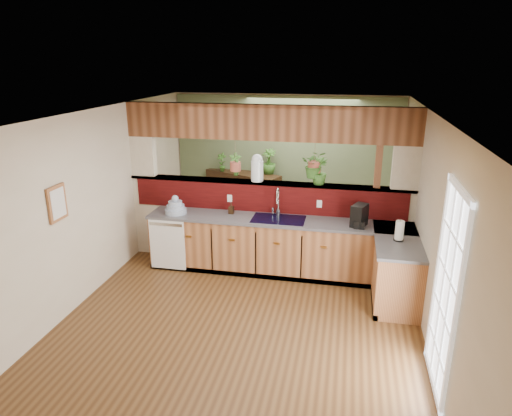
% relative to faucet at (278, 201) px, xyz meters
% --- Properties ---
extents(ground, '(4.60, 7.00, 0.01)m').
position_rel_faucet_xyz_m(ground, '(-0.21, -1.13, -1.15)').
color(ground, '#523319').
rests_on(ground, ground).
extents(ceiling, '(4.60, 7.00, 0.01)m').
position_rel_faucet_xyz_m(ceiling, '(-0.21, -1.13, 1.45)').
color(ceiling, brown).
rests_on(ceiling, ground).
extents(wall_back, '(4.60, 0.02, 2.60)m').
position_rel_faucet_xyz_m(wall_back, '(-0.21, 2.37, 0.15)').
color(wall_back, beige).
rests_on(wall_back, ground).
extents(wall_front, '(4.60, 0.02, 2.60)m').
position_rel_faucet_xyz_m(wall_front, '(-0.21, -4.63, 0.15)').
color(wall_front, beige).
rests_on(wall_front, ground).
extents(wall_left, '(0.02, 7.00, 2.60)m').
position_rel_faucet_xyz_m(wall_left, '(-2.51, -1.13, 0.15)').
color(wall_left, beige).
rests_on(wall_left, ground).
extents(wall_right, '(0.02, 7.00, 2.60)m').
position_rel_faucet_xyz_m(wall_right, '(2.09, -1.13, 0.15)').
color(wall_right, beige).
rests_on(wall_right, ground).
extents(pass_through_partition, '(4.60, 0.21, 2.60)m').
position_rel_faucet_xyz_m(pass_through_partition, '(-0.18, 0.22, 0.04)').
color(pass_through_partition, beige).
rests_on(pass_through_partition, ground).
extents(pass_through_ledge, '(4.60, 0.21, 0.04)m').
position_rel_faucet_xyz_m(pass_through_ledge, '(-0.21, 0.22, 0.22)').
color(pass_through_ledge, brown).
rests_on(pass_through_ledge, ground).
extents(header_beam, '(4.60, 0.15, 0.55)m').
position_rel_faucet_xyz_m(header_beam, '(-0.21, 0.22, 1.18)').
color(header_beam, brown).
rests_on(header_beam, ground).
extents(sage_backwall, '(4.55, 0.02, 2.55)m').
position_rel_faucet_xyz_m(sage_backwall, '(-0.21, 2.35, 0.15)').
color(sage_backwall, '#5A6D4A').
rests_on(sage_backwall, ground).
extents(countertop, '(4.14, 1.52, 0.90)m').
position_rel_faucet_xyz_m(countertop, '(0.63, -0.26, -0.70)').
color(countertop, brown).
rests_on(countertop, ground).
extents(dishwasher, '(0.58, 0.03, 0.82)m').
position_rel_faucet_xyz_m(dishwasher, '(-1.69, -0.47, -0.69)').
color(dishwasher, white).
rests_on(dishwasher, ground).
extents(navy_sink, '(0.82, 0.50, 0.18)m').
position_rel_faucet_xyz_m(navy_sink, '(0.04, -0.16, -0.33)').
color(navy_sink, black).
rests_on(navy_sink, countertop).
extents(french_door, '(0.06, 1.02, 2.16)m').
position_rel_faucet_xyz_m(french_door, '(2.06, -2.43, -0.10)').
color(french_door, white).
rests_on(french_door, ground).
extents(framed_print, '(0.04, 0.35, 0.45)m').
position_rel_faucet_xyz_m(framed_print, '(-2.48, -1.93, 0.40)').
color(framed_print, brown).
rests_on(framed_print, wall_left).
extents(faucet, '(0.20, 0.20, 0.46)m').
position_rel_faucet_xyz_m(faucet, '(0.00, 0.00, 0.00)').
color(faucet, '#B7B7B2').
rests_on(faucet, countertop).
extents(dish_stack, '(0.35, 0.35, 0.30)m').
position_rel_faucet_xyz_m(dish_stack, '(-1.62, -0.21, -0.15)').
color(dish_stack, '#96A5C2').
rests_on(dish_stack, countertop).
extents(soap_dispenser, '(0.08, 0.08, 0.18)m').
position_rel_faucet_xyz_m(soap_dispenser, '(-0.74, -0.05, -0.16)').
color(soap_dispenser, '#332112').
rests_on(soap_dispenser, countertop).
extents(coffee_maker, '(0.18, 0.30, 0.33)m').
position_rel_faucet_xyz_m(coffee_maker, '(1.25, -0.22, -0.10)').
color(coffee_maker, black).
rests_on(coffee_maker, countertop).
extents(paper_towel, '(0.14, 0.14, 0.30)m').
position_rel_faucet_xyz_m(paper_towel, '(1.78, -0.68, -0.11)').
color(paper_towel, black).
rests_on(paper_towel, countertop).
extents(glass_jar, '(0.20, 0.20, 0.44)m').
position_rel_faucet_xyz_m(glass_jar, '(-0.37, 0.22, 0.46)').
color(glass_jar, silver).
rests_on(glass_jar, pass_through_ledge).
extents(ledge_plant_right, '(0.26, 0.26, 0.42)m').
position_rel_faucet_xyz_m(ledge_plant_right, '(0.61, 0.22, 0.45)').
color(ledge_plant_right, '#305E20').
rests_on(ledge_plant_right, pass_through_ledge).
extents(hanging_plant_a, '(0.22, 0.18, 0.51)m').
position_rel_faucet_xyz_m(hanging_plant_a, '(-0.73, 0.22, 0.62)').
color(hanging_plant_a, brown).
rests_on(hanging_plant_a, header_beam).
extents(hanging_plant_b, '(0.41, 0.36, 0.56)m').
position_rel_faucet_xyz_m(hanging_plant_b, '(0.53, 0.22, 0.74)').
color(hanging_plant_b, brown).
rests_on(hanging_plant_b, header_beam).
extents(shelving_console, '(1.66, 1.03, 1.08)m').
position_rel_faucet_xyz_m(shelving_console, '(-1.06, 2.12, -0.65)').
color(shelving_console, black).
rests_on(shelving_console, ground).
extents(shelf_plant_a, '(0.23, 0.18, 0.39)m').
position_rel_faucet_xyz_m(shelf_plant_a, '(-1.50, 2.12, 0.09)').
color(shelf_plant_a, '#305E20').
rests_on(shelf_plant_a, shelving_console).
extents(shelf_plant_b, '(0.32, 0.32, 0.50)m').
position_rel_faucet_xyz_m(shelf_plant_b, '(-0.52, 2.12, 0.14)').
color(shelf_plant_b, '#305E20').
rests_on(shelf_plant_b, shelving_console).
extents(floor_plant, '(0.79, 0.69, 0.83)m').
position_rel_faucet_xyz_m(floor_plant, '(0.77, 1.40, -0.73)').
color(floor_plant, '#305E20').
rests_on(floor_plant, ground).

